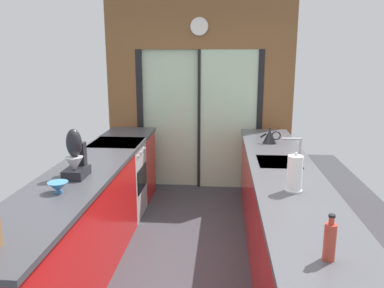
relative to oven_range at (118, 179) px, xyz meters
The scene contains 11 objects.
ground_plane 1.21m from the oven_range, 35.58° to the right, with size 5.04×7.60×0.02m, color #38383D.
back_wall_unit 1.81m from the oven_range, 51.68° to the left, with size 2.64×0.12×2.70m.
left_counter_run 1.12m from the oven_range, 90.08° to the right, with size 0.62×3.80×0.92m.
right_counter_run 2.05m from the oven_range, 27.56° to the right, with size 0.62×3.80×0.92m.
sink_faucet 2.18m from the oven_range, 19.62° to the right, with size 0.19×0.02×0.24m.
oven_range is the anchor object (origin of this frame).
mixing_bowl 1.78m from the oven_range, 89.38° to the right, with size 0.16×0.16×0.08m.
stand_mixer 1.47m from the oven_range, 89.20° to the right, with size 0.17×0.27×0.42m.
kettle 1.88m from the oven_range, ahead, with size 0.24×0.16×0.19m.
soap_bottle 3.17m from the oven_range, 54.73° to the right, with size 0.06×0.06×0.25m.
paper_towel_roll 2.44m from the oven_range, 40.38° to the right, with size 0.13×0.13×0.31m.
Camera 1 is at (0.34, -3.13, 1.95)m, focal length 36.24 mm.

